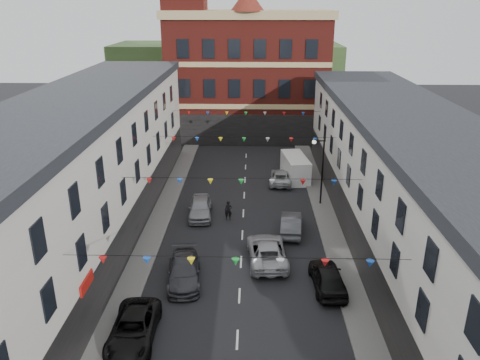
# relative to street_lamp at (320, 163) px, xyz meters

# --- Properties ---
(ground) EXTENTS (160.00, 160.00, 0.00)m
(ground) POSITION_rel_street_lamp_xyz_m (-6.55, -14.00, -3.90)
(ground) COLOR black
(ground) RESTS_ON ground
(pavement_left) EXTENTS (1.80, 64.00, 0.15)m
(pavement_left) POSITION_rel_street_lamp_xyz_m (-13.45, -12.00, -3.83)
(pavement_left) COLOR #605E5B
(pavement_left) RESTS_ON ground
(pavement_right) EXTENTS (1.80, 64.00, 0.15)m
(pavement_right) POSITION_rel_street_lamp_xyz_m (0.35, -12.00, -3.83)
(pavement_right) COLOR #605E5B
(pavement_right) RESTS_ON ground
(terrace_left) EXTENTS (8.40, 56.00, 10.70)m
(terrace_left) POSITION_rel_street_lamp_xyz_m (-18.33, -13.00, 1.44)
(terrace_left) COLOR beige
(terrace_left) RESTS_ON ground
(terrace_right) EXTENTS (8.40, 56.00, 9.70)m
(terrace_right) POSITION_rel_street_lamp_xyz_m (5.23, -13.00, 0.95)
(terrace_right) COLOR silver
(terrace_right) RESTS_ON ground
(civic_building) EXTENTS (20.60, 13.30, 18.50)m
(civic_building) POSITION_rel_street_lamp_xyz_m (-6.55, 23.95, 4.23)
(civic_building) COLOR maroon
(civic_building) RESTS_ON ground
(clock_tower) EXTENTS (5.60, 5.60, 30.00)m
(clock_tower) POSITION_rel_street_lamp_xyz_m (-14.05, 21.00, 11.03)
(clock_tower) COLOR maroon
(clock_tower) RESTS_ON ground
(distant_hill) EXTENTS (40.00, 14.00, 10.00)m
(distant_hill) POSITION_rel_street_lamp_xyz_m (-10.55, 48.00, 1.10)
(distant_hill) COLOR #304A22
(distant_hill) RESTS_ON ground
(street_lamp) EXTENTS (1.10, 0.36, 6.00)m
(street_lamp) POSITION_rel_street_lamp_xyz_m (0.00, 0.00, 0.00)
(street_lamp) COLOR black
(street_lamp) RESTS_ON ground
(car_left_c) EXTENTS (2.45, 5.11, 1.40)m
(car_left_c) POSITION_rel_street_lamp_xyz_m (-12.05, -18.12, -3.20)
(car_left_c) COLOR black
(car_left_c) RESTS_ON ground
(car_left_d) EXTENTS (2.59, 5.23, 1.46)m
(car_left_d) POSITION_rel_street_lamp_xyz_m (-10.15, -12.46, -3.17)
(car_left_d) COLOR #393A40
(car_left_d) RESTS_ON ground
(car_left_e) EXTENTS (2.18, 4.76, 1.58)m
(car_left_e) POSITION_rel_street_lamp_xyz_m (-10.15, -2.61, -3.11)
(car_left_e) COLOR #95989D
(car_left_e) RESTS_ON ground
(car_right_d) EXTENTS (2.11, 4.70, 1.57)m
(car_right_d) POSITION_rel_street_lamp_xyz_m (-1.05, -13.04, -3.12)
(car_right_d) COLOR black
(car_right_d) RESTS_ON ground
(car_right_e) EXTENTS (1.96, 4.58, 1.47)m
(car_right_e) POSITION_rel_street_lamp_xyz_m (-2.77, -5.41, -3.17)
(car_right_e) COLOR #4F5057
(car_right_e) RESTS_ON ground
(car_right_f) EXTENTS (2.63, 4.86, 1.30)m
(car_right_f) POSITION_rel_street_lamp_xyz_m (-2.95, 5.32, -3.26)
(car_right_f) COLOR #B2B5B7
(car_right_f) RESTS_ON ground
(moving_car) EXTENTS (2.96, 5.73, 1.54)m
(moving_car) POSITION_rel_street_lamp_xyz_m (-4.75, -9.78, -3.13)
(moving_car) COLOR #B5B6BC
(moving_car) RESTS_ON ground
(white_van) EXTENTS (2.75, 5.55, 2.35)m
(white_van) POSITION_rel_street_lamp_xyz_m (-1.46, 6.62, -2.73)
(white_van) COLOR white
(white_van) RESTS_ON ground
(pedestrian) EXTENTS (0.61, 0.41, 1.66)m
(pedestrian) POSITION_rel_street_lamp_xyz_m (-7.76, -3.27, -3.07)
(pedestrian) COLOR black
(pedestrian) RESTS_ON ground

